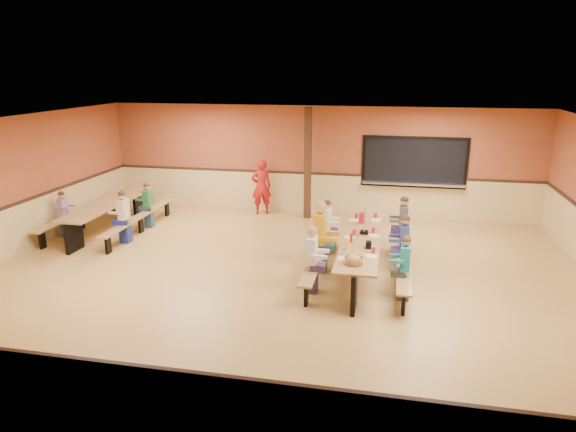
# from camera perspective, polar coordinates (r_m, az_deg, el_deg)

# --- Properties ---
(ground) EXTENTS (12.00, 12.00, 0.00)m
(ground) POSITION_cam_1_polar(r_m,az_deg,el_deg) (10.08, -0.89, -7.12)
(ground) COLOR #A37A3D
(ground) RESTS_ON ground
(room_envelope) EXTENTS (12.04, 10.04, 3.02)m
(room_envelope) POSITION_cam_1_polar(r_m,az_deg,el_deg) (9.83, -0.91, -3.43)
(room_envelope) COLOR #984A2C
(room_envelope) RESTS_ON ground
(kitchen_pass_through) EXTENTS (2.78, 0.28, 1.38)m
(kitchen_pass_through) POSITION_cam_1_polar(r_m,az_deg,el_deg) (14.24, 13.83, 5.58)
(kitchen_pass_through) COLOR black
(kitchen_pass_through) RESTS_ON ground
(structural_post) EXTENTS (0.18, 0.18, 3.00)m
(structural_post) POSITION_cam_1_polar(r_m,az_deg,el_deg) (13.85, 2.21, 5.80)
(structural_post) COLOR #331D11
(structural_post) RESTS_ON ground
(cafeteria_table_main) EXTENTS (1.91, 3.70, 0.74)m
(cafeteria_table_main) POSITION_cam_1_polar(r_m,az_deg,el_deg) (10.23, 8.09, -3.78)
(cafeteria_table_main) COLOR #9B6D3D
(cafeteria_table_main) RESTS_ON ground
(cafeteria_table_second) EXTENTS (1.91, 3.70, 0.74)m
(cafeteria_table_second) POSITION_cam_1_polar(r_m,az_deg,el_deg) (13.68, -19.20, 0.58)
(cafeteria_table_second) COLOR #9B6D3D
(cafeteria_table_second) RESTS_ON ground
(seated_child_white_left) EXTENTS (0.39, 0.32, 1.25)m
(seated_child_white_left) POSITION_cam_1_polar(r_m,az_deg,el_deg) (9.35, 2.64, -4.93)
(seated_child_white_left) COLOR white
(seated_child_white_left) RESTS_ON ground
(seated_adult_yellow) EXTENTS (0.48, 0.40, 1.45)m
(seated_adult_yellow) POSITION_cam_1_polar(r_m,az_deg,el_deg) (10.29, 3.56, -2.36)
(seated_adult_yellow) COLOR orange
(seated_adult_yellow) RESTS_ON ground
(seated_child_grey_left) EXTENTS (0.36, 0.30, 1.20)m
(seated_child_grey_left) POSITION_cam_1_polar(r_m,az_deg,el_deg) (11.36, 4.33, -1.25)
(seated_child_grey_left) COLOR white
(seated_child_grey_left) RESTS_ON ground
(seated_child_teal_right) EXTENTS (0.35, 0.29, 1.18)m
(seated_child_teal_right) POSITION_cam_1_polar(r_m,az_deg,el_deg) (9.30, 12.81, -5.70)
(seated_child_teal_right) COLOR teal
(seated_child_teal_right) RESTS_ON ground
(seated_child_navy_right) EXTENTS (0.38, 0.31, 1.23)m
(seated_child_navy_right) POSITION_cam_1_polar(r_m,az_deg,el_deg) (10.35, 12.73, -3.27)
(seated_child_navy_right) COLOR navy
(seated_child_navy_right) RESTS_ON ground
(seated_child_char_right) EXTENTS (0.40, 0.32, 1.26)m
(seated_child_char_right) POSITION_cam_1_polar(r_m,az_deg,el_deg) (11.66, 12.66, -0.96)
(seated_child_char_right) COLOR #44494D
(seated_child_char_right) RESTS_ON ground
(seated_child_purple_sec) EXTENTS (0.33, 0.27, 1.12)m
(seated_child_purple_sec) POSITION_cam_1_polar(r_m,az_deg,el_deg) (13.57, -23.64, 0.15)
(seated_child_purple_sec) COLOR #96679B
(seated_child_purple_sec) RESTS_ON ground
(seated_child_green_sec) EXTENTS (0.34, 0.28, 1.16)m
(seated_child_green_sec) POSITION_cam_1_polar(r_m,az_deg,el_deg) (13.67, -15.27, 1.13)
(seated_child_green_sec) COLOR #286135
(seated_child_green_sec) RESTS_ON ground
(seated_child_tan_sec) EXTENTS (0.38, 0.31, 1.23)m
(seated_child_tan_sec) POSITION_cam_1_polar(r_m,az_deg,el_deg) (12.61, -17.75, -0.14)
(seated_child_tan_sec) COLOR #C4AD9F
(seated_child_tan_sec) RESTS_ON ground
(standing_woman) EXTENTS (0.67, 0.59, 1.56)m
(standing_woman) POSITION_cam_1_polar(r_m,az_deg,el_deg) (14.41, -2.98, 3.27)
(standing_woman) COLOR #B51416
(standing_woman) RESTS_ON ground
(punch_pitcher) EXTENTS (0.16, 0.16, 0.22)m
(punch_pitcher) POSITION_cam_1_polar(r_m,az_deg,el_deg) (11.25, 8.26, -0.20)
(punch_pitcher) COLOR #B4181D
(punch_pitcher) RESTS_ON cafeteria_table_main
(chip_bowl) EXTENTS (0.32, 0.32, 0.15)m
(chip_bowl) POSITION_cam_1_polar(r_m,az_deg,el_deg) (8.89, 7.32, -4.86)
(chip_bowl) COLOR orange
(chip_bowl) RESTS_ON cafeteria_table_main
(napkin_dispenser) EXTENTS (0.10, 0.14, 0.13)m
(napkin_dispenser) POSITION_cam_1_polar(r_m,az_deg,el_deg) (9.70, 8.95, -3.19)
(napkin_dispenser) COLOR black
(napkin_dispenser) RESTS_ON cafeteria_table_main
(condiment_mustard) EXTENTS (0.06, 0.06, 0.17)m
(condiment_mustard) POSITION_cam_1_polar(r_m,az_deg,el_deg) (9.63, 6.70, -3.12)
(condiment_mustard) COLOR yellow
(condiment_mustard) RESTS_ON cafeteria_table_main
(condiment_ketchup) EXTENTS (0.06, 0.06, 0.17)m
(condiment_ketchup) POSITION_cam_1_polar(r_m,az_deg,el_deg) (9.97, 7.04, -2.45)
(condiment_ketchup) COLOR #B2140F
(condiment_ketchup) RESTS_ON cafeteria_table_main
(table_paddle) EXTENTS (0.16, 0.16, 0.56)m
(table_paddle) POSITION_cam_1_polar(r_m,az_deg,el_deg) (10.50, 8.48, -1.24)
(table_paddle) COLOR black
(table_paddle) RESTS_ON cafeteria_table_main
(place_settings) EXTENTS (0.65, 3.30, 0.11)m
(place_settings) POSITION_cam_1_polar(r_m,az_deg,el_deg) (10.14, 8.15, -2.35)
(place_settings) COLOR beige
(place_settings) RESTS_ON cafeteria_table_main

